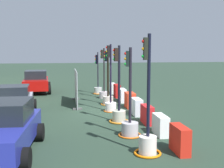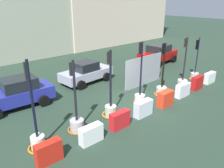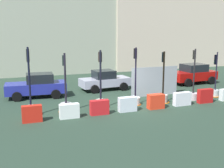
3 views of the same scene
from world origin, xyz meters
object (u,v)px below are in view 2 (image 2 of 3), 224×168
Objects in this scene: construction_barrier_3 at (143,108)px; traffic_light_1 at (77,119)px; construction_barrier_0 at (49,152)px; construction_barrier_1 at (91,134)px; traffic_light_5 at (183,78)px; construction_barrier_7 at (210,78)px; traffic_light_2 at (111,105)px; traffic_light_3 at (140,92)px; traffic_light_4 at (162,87)px; car_red_compact at (158,54)px; construction_barrier_2 at (120,120)px; construction_barrier_6 at (197,83)px; construction_barrier_5 at (183,90)px; car_blue_estate at (16,93)px; traffic_light_6 at (195,73)px; car_silver_hatchback at (86,72)px; construction_barrier_4 at (165,99)px; traffic_light_0 at (37,135)px.

traffic_light_1 is at bearing 161.17° from construction_barrier_3.
construction_barrier_0 is 0.96× the size of construction_barrier_1.
construction_barrier_7 is (2.06, -0.95, -0.21)m from traffic_light_5.
traffic_light_2 reaches higher than traffic_light_5.
traffic_light_3 reaches higher than traffic_light_4.
traffic_light_5 reaches higher than car_red_compact.
construction_barrier_1 is 1.71m from construction_barrier_2.
construction_barrier_0 is at bearing -179.76° from construction_barrier_6.
construction_barrier_3 is 0.95× the size of construction_barrier_5.
car_blue_estate is (-3.27, 4.30, 0.22)m from traffic_light_2.
traffic_light_6 is 3.13× the size of construction_barrier_0.
traffic_light_4 is at bearing 9.88° from construction_barrier_1.
construction_barrier_1 is at bearing -178.82° from construction_barrier_2.
construction_barrier_5 is 6.82m from car_silver_hatchback.
traffic_light_1 is 3.15× the size of construction_barrier_7.
traffic_light_5 reaches higher than construction_barrier_3.
construction_barrier_4 is 0.92× the size of construction_barrier_7.
traffic_light_4 reaches higher than traffic_light_6.
construction_barrier_6 is (10.82, -1.01, -0.18)m from traffic_light_0.
construction_barrier_5 is 1.77m from construction_barrier_6.
construction_barrier_5 is 0.27× the size of car_blue_estate.
traffic_light_0 reaches higher than car_blue_estate.
traffic_light_1 reaches higher than construction_barrier_6.
car_blue_estate is (-1.16, 4.32, 0.26)m from traffic_light_1.
construction_barrier_2 is at bearing -172.38° from traffic_light_6.
construction_barrier_6 is (6.74, -1.16, -0.14)m from traffic_light_2.
traffic_light_1 is at bearing 173.96° from construction_barrier_7.
construction_barrier_6 reaches higher than construction_barrier_0.
construction_barrier_3 is at bearing -169.55° from traffic_light_5.
construction_barrier_5 is at bearing -24.16° from traffic_light_3.
construction_barrier_4 is 0.24× the size of car_blue_estate.
traffic_light_4 is at bearing 44.34° from construction_barrier_4.
traffic_light_0 is 3.74× the size of construction_barrier_6.
construction_barrier_0 is 1.94m from construction_barrier_1.
traffic_light_6 is 0.75× the size of car_red_compact.
traffic_light_1 is at bearing -179.43° from traffic_light_3.
traffic_light_0 is 0.90× the size of car_red_compact.
construction_barrier_3 is at bearing -18.83° from traffic_light_1.
car_blue_estate is (-2.79, 5.50, 0.40)m from construction_barrier_2.
traffic_light_0 is at bearing 169.14° from construction_barrier_3.
construction_barrier_6 is at bearing -7.33° from traffic_light_1.
car_blue_estate is (-13.35, -0.39, -0.05)m from car_red_compact.
construction_barrier_1 is at bearing -164.35° from traffic_light_3.
traffic_light_0 is at bearing 163.66° from construction_barrier_2.
car_silver_hatchback is (-0.32, 4.92, 0.10)m from traffic_light_3.
construction_barrier_4 is (-3.44, -1.04, -0.16)m from traffic_light_5.
car_silver_hatchback is at bearing 6.98° from car_blue_estate.
car_red_compact is (3.57, 4.89, 0.26)m from traffic_light_5.
traffic_light_2 is 1.31m from construction_barrier_2.
traffic_light_2 is at bearing 178.30° from traffic_light_4.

